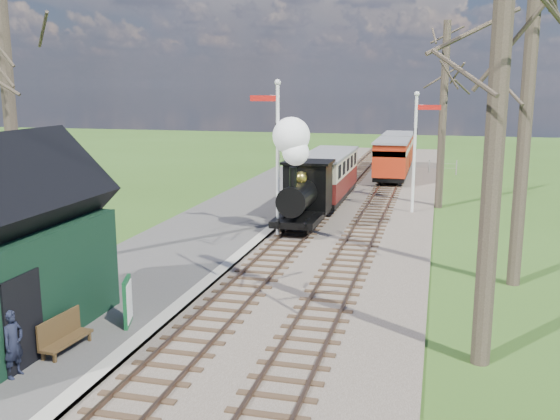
{
  "coord_description": "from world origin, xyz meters",
  "views": [
    {
      "loc": [
        5.4,
        -7.5,
        6.03
      ],
      "look_at": [
        -0.03,
        13.74,
        1.6
      ],
      "focal_mm": 40.0,
      "sensor_mm": 36.0,
      "label": 1
    }
  ],
  "objects_px": {
    "coach": "(327,175)",
    "bench": "(63,334)",
    "red_carriage_b": "(398,150)",
    "semaphore_near": "(276,147)",
    "person": "(13,343)",
    "locomotive": "(301,181)",
    "red_carriage_a": "(392,159)",
    "semaphore_far": "(416,143)",
    "sign_board": "(128,302)"
  },
  "relations": [
    {
      "from": "coach",
      "to": "bench",
      "type": "height_order",
      "value": "coach"
    },
    {
      "from": "red_carriage_b",
      "to": "bench",
      "type": "xyz_separation_m",
      "value": [
        -5.13,
        -32.95,
        -0.91
      ]
    },
    {
      "from": "semaphore_near",
      "to": "bench",
      "type": "bearing_deg",
      "value": -98.3
    },
    {
      "from": "semaphore_near",
      "to": "person",
      "type": "distance_m",
      "value": 13.85
    },
    {
      "from": "locomotive",
      "to": "red_carriage_a",
      "type": "bearing_deg",
      "value": 79.56
    },
    {
      "from": "bench",
      "to": "semaphore_far",
      "type": "bearing_deg",
      "value": 69.08
    },
    {
      "from": "red_carriage_a",
      "to": "person",
      "type": "xyz_separation_m",
      "value": [
        -5.32,
        -28.84,
        -0.57
      ]
    },
    {
      "from": "red_carriage_b",
      "to": "person",
      "type": "bearing_deg",
      "value": -98.81
    },
    {
      "from": "red_carriage_b",
      "to": "sign_board",
      "type": "relative_size",
      "value": 4.24
    },
    {
      "from": "locomotive",
      "to": "red_carriage_a",
      "type": "relative_size",
      "value": 0.91
    },
    {
      "from": "coach",
      "to": "red_carriage_a",
      "type": "relative_size",
      "value": 1.46
    },
    {
      "from": "semaphore_far",
      "to": "red_carriage_a",
      "type": "height_order",
      "value": "semaphore_far"
    },
    {
      "from": "semaphore_far",
      "to": "bench",
      "type": "distance_m",
      "value": 19.53
    },
    {
      "from": "red_carriage_a",
      "to": "semaphore_near",
      "type": "bearing_deg",
      "value": -102.34
    },
    {
      "from": "semaphore_far",
      "to": "locomotive",
      "type": "xyz_separation_m",
      "value": [
        -4.39,
        -4.78,
        -1.23
      ]
    },
    {
      "from": "semaphore_far",
      "to": "bench",
      "type": "xyz_separation_m",
      "value": [
        -6.9,
        -18.06,
        -2.77
      ]
    },
    {
      "from": "semaphore_near",
      "to": "coach",
      "type": "relative_size",
      "value": 0.84
    },
    {
      "from": "sign_board",
      "to": "bench",
      "type": "relative_size",
      "value": 0.83
    },
    {
      "from": "semaphore_near",
      "to": "red_carriage_a",
      "type": "bearing_deg",
      "value": 77.66
    },
    {
      "from": "person",
      "to": "semaphore_near",
      "type": "bearing_deg",
      "value": -4.42
    },
    {
      "from": "red_carriage_a",
      "to": "bench",
      "type": "height_order",
      "value": "red_carriage_a"
    },
    {
      "from": "locomotive",
      "to": "bench",
      "type": "height_order",
      "value": "locomotive"
    },
    {
      "from": "coach",
      "to": "red_carriage_a",
      "type": "xyz_separation_m",
      "value": [
        2.6,
        8.11,
        -0.07
      ]
    },
    {
      "from": "red_carriage_a",
      "to": "person",
      "type": "distance_m",
      "value": 29.33
    },
    {
      "from": "sign_board",
      "to": "semaphore_far",
      "type": "bearing_deg",
      "value": 69.21
    },
    {
      "from": "semaphore_far",
      "to": "locomotive",
      "type": "bearing_deg",
      "value": -132.56
    },
    {
      "from": "red_carriage_b",
      "to": "bench",
      "type": "bearing_deg",
      "value": -98.84
    },
    {
      "from": "semaphore_far",
      "to": "red_carriage_b",
      "type": "relative_size",
      "value": 1.13
    },
    {
      "from": "coach",
      "to": "person",
      "type": "xyz_separation_m",
      "value": [
        -2.72,
        -20.73,
        -0.64
      ]
    },
    {
      "from": "red_carriage_a",
      "to": "sign_board",
      "type": "bearing_deg",
      "value": -99.76
    },
    {
      "from": "semaphore_near",
      "to": "red_carriage_b",
      "type": "bearing_deg",
      "value": 80.84
    },
    {
      "from": "person",
      "to": "semaphore_far",
      "type": "bearing_deg",
      "value": -16.21
    },
    {
      "from": "coach",
      "to": "person",
      "type": "bearing_deg",
      "value": -97.48
    },
    {
      "from": "bench",
      "to": "person",
      "type": "relative_size",
      "value": 1.01
    },
    {
      "from": "locomotive",
      "to": "bench",
      "type": "bearing_deg",
      "value": -100.72
    },
    {
      "from": "red_carriage_a",
      "to": "red_carriage_b",
      "type": "height_order",
      "value": "same"
    },
    {
      "from": "locomotive",
      "to": "sign_board",
      "type": "height_order",
      "value": "locomotive"
    },
    {
      "from": "locomotive",
      "to": "bench",
      "type": "xyz_separation_m",
      "value": [
        -2.52,
        -13.28,
        -1.55
      ]
    },
    {
      "from": "semaphore_near",
      "to": "red_carriage_a",
      "type": "distance_m",
      "value": 15.9
    },
    {
      "from": "semaphore_near",
      "to": "locomotive",
      "type": "distance_m",
      "value": 2.08
    },
    {
      "from": "person",
      "to": "coach",
      "type": "bearing_deg",
      "value": -3.64
    },
    {
      "from": "semaphore_far",
      "to": "red_carriage_a",
      "type": "relative_size",
      "value": 1.13
    },
    {
      "from": "semaphore_far",
      "to": "red_carriage_b",
      "type": "bearing_deg",
      "value": 96.79
    },
    {
      "from": "sign_board",
      "to": "bench",
      "type": "height_order",
      "value": "sign_board"
    },
    {
      "from": "coach",
      "to": "red_carriage_b",
      "type": "height_order",
      "value": "coach"
    },
    {
      "from": "red_carriage_a",
      "to": "red_carriage_b",
      "type": "relative_size",
      "value": 1.0
    },
    {
      "from": "red_carriage_b",
      "to": "coach",
      "type": "bearing_deg",
      "value": -100.82
    },
    {
      "from": "semaphore_near",
      "to": "semaphore_far",
      "type": "distance_m",
      "value": 7.91
    },
    {
      "from": "semaphore_near",
      "to": "locomotive",
      "type": "relative_size",
      "value": 1.35
    },
    {
      "from": "semaphore_far",
      "to": "locomotive",
      "type": "height_order",
      "value": "semaphore_far"
    }
  ]
}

